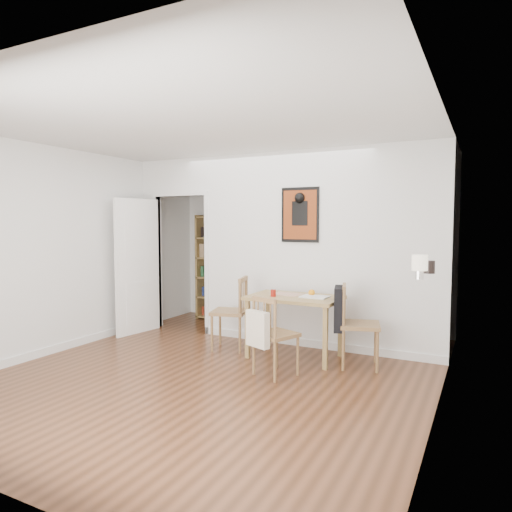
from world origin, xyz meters
The scene contains 15 objects.
ground centered at (0.00, 0.00, 0.00)m, with size 5.20×5.20×0.00m, color brown.
room_shell centered at (0.10, 1.34, 1.30)m, with size 5.20×5.20×5.20m.
dining_table centered at (0.53, 0.84, 0.66)m, with size 1.11×0.70×0.75m.
chair_left centered at (-0.37, 0.80, 0.48)m, with size 0.58×0.58×0.95m.
chair_right centered at (1.32, 0.82, 0.49)m, with size 0.63×0.58×0.95m.
chair_front centered at (0.60, 0.12, 0.44)m, with size 0.57×0.60×0.87m.
bookshelf centered at (-1.46, 2.30, 0.88)m, with size 0.75×0.30×1.78m.
fireplace centered at (2.16, 0.25, 0.62)m, with size 0.45×1.25×1.16m.
red_glass centered at (0.31, 0.70, 0.80)m, with size 0.07×0.07×0.08m, color maroon.
orange_fruit centered at (0.71, 0.95, 0.79)m, with size 0.08×0.08×0.08m, color orange.
placemat centered at (0.39, 0.94, 0.76)m, with size 0.36×0.27×0.00m, color #C3B4A0.
notebook centered at (0.78, 0.86, 0.76)m, with size 0.32×0.24×0.02m, color silver.
mantel_lamp centered at (2.09, -0.14, 1.29)m, with size 0.13×0.13×0.21m.
ceramic_jar_a centered at (2.11, 0.37, 1.22)m, with size 0.10×0.10×0.12m, color black.
ceramic_jar_b centered at (2.06, 0.57, 1.21)m, with size 0.08×0.08×0.11m, color black.
Camera 1 is at (2.61, -4.27, 1.65)m, focal length 32.00 mm.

